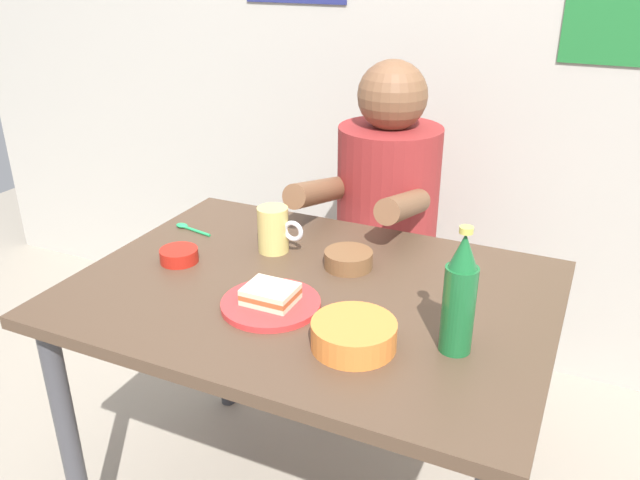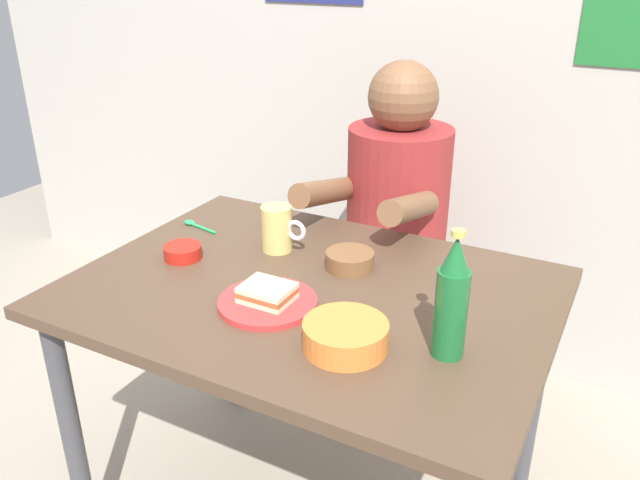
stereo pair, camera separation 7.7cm
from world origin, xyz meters
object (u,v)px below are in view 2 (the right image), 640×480
Objects in this scene: plate_orange at (268,303)px; beer_mug at (278,229)px; sandwich at (267,293)px; beer_bottle at (452,300)px; stool at (392,308)px; dining_table at (310,321)px; person_seated at (397,193)px; soup_bowl_orange at (345,334)px.

plate_orange is 1.75× the size of beer_mug.
sandwich is 0.42× the size of beer_bottle.
beer_mug is (-0.14, -0.49, 0.45)m from stool.
dining_table is 0.18m from sandwich.
dining_table is 5.00× the size of plate_orange.
stool is 0.68m from beer_mug.
dining_table is 4.20× the size of beer_bottle.
plate_orange is at bearing -179.03° from beer_bottle.
person_seated is 2.75× the size of beer_bottle.
dining_table is at bearing -87.10° from stool.
person_seated reaches higher than sandwich.
sandwich is (-0.04, -0.12, 0.13)m from dining_table.
beer_mug is at bearing -105.91° from stool.
beer_mug reaches higher than dining_table.
beer_bottle is at bearing -16.97° from dining_table.
dining_table reaches higher than stool.
plate_orange is at bearing 0.00° from sandwich.
plate_orange is at bearing -90.72° from person_seated.
dining_table is 0.27m from beer_mug.
soup_bowl_orange is at bearing -16.81° from sandwich.
beer_bottle is (0.37, -0.11, 0.21)m from dining_table.
beer_mug is 0.48× the size of beer_bottle.
plate_orange is at bearing 163.19° from soup_bowl_orange.
beer_bottle reaches higher than sandwich.
plate_orange reaches higher than stool.
sandwich reaches higher than stool.
stool is at bearing 90.00° from person_seated.
beer_mug is at bearing -106.27° from person_seated.
beer_mug reaches higher than soup_bowl_orange.
beer_bottle reaches higher than stool.
stool is 2.05× the size of plate_orange.
sandwich is at bearing 163.19° from soup_bowl_orange.
beer_bottle is 0.22m from soup_bowl_orange.
beer_bottle is (0.40, -0.74, 0.51)m from stool.
beer_mug reaches higher than plate_orange.
sandwich is 0.42m from beer_bottle.
person_seated reaches higher than soup_bowl_orange.
soup_bowl_orange is (-0.18, -0.07, -0.09)m from beer_bottle.
person_seated is 0.74m from sandwich.
beer_mug is (-0.17, 0.14, 0.15)m from dining_table.
person_seated is at bearing 118.56° from beer_bottle.
dining_table is at bearing 70.80° from sandwich.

